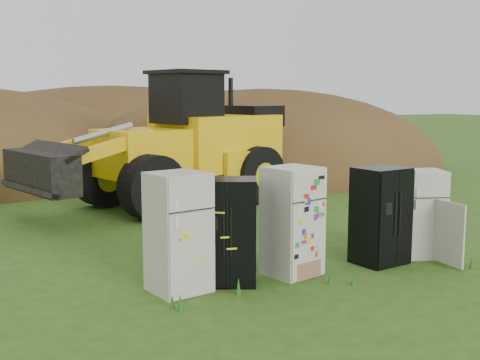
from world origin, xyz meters
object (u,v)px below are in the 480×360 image
object	(u,v)px
fridge_leftmost	(178,232)
wheel_loader	(159,140)
fridge_sticker	(292,221)
fridge_open_door	(422,213)
fridge_black_side	(228,231)
fridge_black_right	(380,216)

from	to	relation	value
fridge_leftmost	wheel_loader	size ratio (longest dim) A/B	0.25
fridge_sticker	fridge_open_door	bearing A→B (deg)	-16.13
fridge_black_side	fridge_sticker	size ratio (longest dim) A/B	0.93
fridge_black_right	fridge_leftmost	bearing A→B (deg)	169.95
fridge_leftmost	fridge_open_door	xyz separation A→B (m)	(4.73, 0.04, -0.11)
fridge_black_side	fridge_open_door	bearing A→B (deg)	24.74
fridge_black_side	fridge_black_right	xyz separation A→B (m)	(2.89, -0.07, 0.02)
fridge_sticker	fridge_black_right	bearing A→B (deg)	-17.82
fridge_open_door	wheel_loader	world-z (taller)	wheel_loader
fridge_open_door	wheel_loader	bearing A→B (deg)	133.84
fridge_black_right	fridge_open_door	bearing A→B (deg)	-6.70
fridge_black_side	fridge_leftmost	bearing A→B (deg)	-151.48
fridge_sticker	fridge_black_right	distance (m)	1.76
fridge_black_right	fridge_open_door	size ratio (longest dim) A/B	1.07
fridge_black_side	wheel_loader	distance (m)	6.71
fridge_open_door	fridge_black_side	bearing A→B (deg)	-160.93
wheel_loader	fridge_black_right	bearing A→B (deg)	-90.58
fridge_leftmost	fridge_black_side	xyz separation A→B (m)	(0.84, 0.05, -0.07)
fridge_leftmost	wheel_loader	bearing A→B (deg)	63.30
fridge_sticker	wheel_loader	distance (m)	6.67
fridge_black_side	fridge_sticker	xyz separation A→B (m)	(1.14, -0.02, 0.06)
wheel_loader	fridge_open_door	bearing A→B (deg)	-82.96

